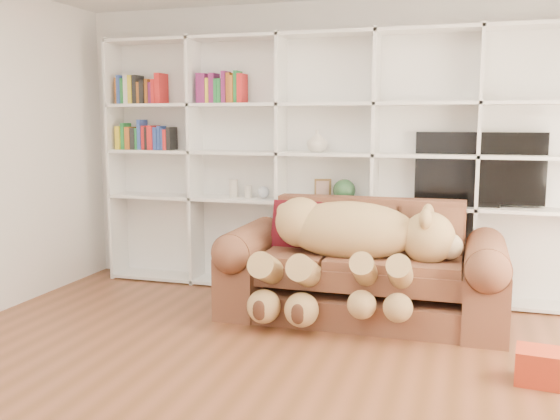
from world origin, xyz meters
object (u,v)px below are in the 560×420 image
(teddy_bear, at_px, (348,243))
(tv, at_px, (479,170))
(gift_box, at_px, (538,366))
(sofa, at_px, (362,274))

(teddy_bear, distance_m, tv, 1.41)
(gift_box, bearing_deg, sofa, 141.65)
(sofa, bearing_deg, teddy_bear, -113.43)
(sofa, relative_size, gift_box, 8.51)
(sofa, distance_m, tv, 1.39)
(gift_box, bearing_deg, tv, 102.53)
(gift_box, distance_m, tv, 2.04)
(teddy_bear, relative_size, gift_box, 5.96)
(gift_box, bearing_deg, teddy_bear, 148.98)
(teddy_bear, distance_m, gift_box, 1.66)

